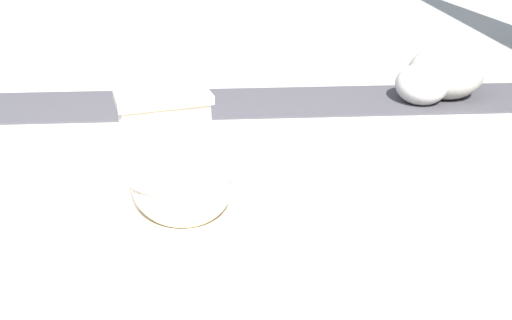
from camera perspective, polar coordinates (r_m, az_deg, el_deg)
name	(u,v)px	position (r m, az deg, el deg)	size (l,w,h in m)	color
ground_plane	(176,210)	(2.53, -7.64, -4.77)	(14.00, 14.00, 0.00)	#A8A59E
gravel_strip	(268,102)	(3.76, 1.16, 5.53)	(0.56, 8.00, 0.01)	#423F44
toilet	(177,182)	(2.28, -7.53, -2.06)	(0.70, 0.51, 0.52)	beige
boulder_near	(422,84)	(3.86, 15.49, 6.95)	(0.34, 0.32, 0.25)	#B7B2AD
boulder_far	(445,73)	(4.01, 17.59, 7.94)	(0.47, 0.46, 0.33)	#ADA899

